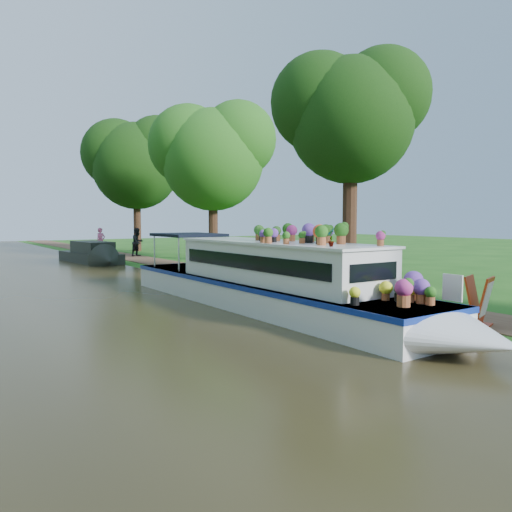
# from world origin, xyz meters

# --- Properties ---
(ground) EXTENTS (100.00, 100.00, 0.00)m
(ground) POSITION_xyz_m (0.00, 0.00, 0.00)
(ground) COLOR #1D5114
(ground) RESTS_ON ground
(canal_water) EXTENTS (10.00, 100.00, 0.02)m
(canal_water) POSITION_xyz_m (-6.00, 0.00, 0.01)
(canal_water) COLOR #2E2814
(canal_water) RESTS_ON ground
(towpath) EXTENTS (2.20, 100.00, 0.03)m
(towpath) POSITION_xyz_m (1.20, 0.00, 0.01)
(towpath) COLOR brown
(towpath) RESTS_ON ground
(plant_boat) EXTENTS (2.29, 13.52, 2.26)m
(plant_boat) POSITION_xyz_m (-2.25, -0.33, 0.85)
(plant_boat) COLOR white
(plant_boat) RESTS_ON canal_water
(tree_near_overhang) EXTENTS (5.52, 5.28, 8.99)m
(tree_near_overhang) POSITION_xyz_m (3.79, 3.06, 6.60)
(tree_near_overhang) COLOR black
(tree_near_overhang) RESTS_ON ground
(tree_near_mid) EXTENTS (6.90, 6.60, 9.40)m
(tree_near_mid) POSITION_xyz_m (4.48, 15.08, 6.44)
(tree_near_mid) COLOR black
(tree_near_mid) RESTS_ON ground
(tree_near_far) EXTENTS (7.59, 7.26, 10.30)m
(tree_near_far) POSITION_xyz_m (3.98, 26.09, 7.05)
(tree_near_far) COLOR black
(tree_near_far) RESTS_ON ground
(second_boat) EXTENTS (2.20, 6.31, 1.20)m
(second_boat) POSITION_xyz_m (-2.01, 17.31, 0.49)
(second_boat) COLOR black
(second_boat) RESTS_ON canal_water
(sandwich_board) EXTENTS (0.76, 0.77, 1.14)m
(sandwich_board) POSITION_xyz_m (0.45, -4.54, 0.54)
(sandwich_board) COLOR #B12A0C
(sandwich_board) RESTS_ON towpath
(pedestrian_pink) EXTENTS (0.77, 0.62, 1.83)m
(pedestrian_pink) POSITION_xyz_m (0.50, 23.86, 0.95)
(pedestrian_pink) COLOR #C3506F
(pedestrian_pink) RESTS_ON towpath
(pedestrian_dark) EXTENTS (1.12, 1.03, 1.85)m
(pedestrian_dark) POSITION_xyz_m (1.90, 20.53, 0.96)
(pedestrian_dark) COLOR black
(pedestrian_dark) RESTS_ON towpath
(verge_plant) EXTENTS (0.48, 0.44, 0.46)m
(verge_plant) POSITION_xyz_m (-0.60, 3.53, 0.23)
(verge_plant) COLOR #2B601C
(verge_plant) RESTS_ON ground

